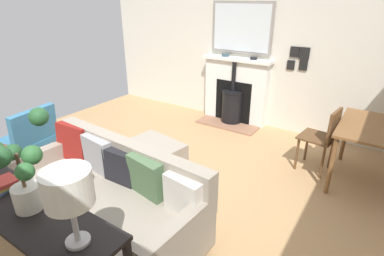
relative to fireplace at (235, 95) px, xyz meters
name	(u,v)px	position (x,y,z in m)	size (l,w,h in m)	color
ground_plane	(153,189)	(2.41, 0.16, -0.50)	(5.22, 5.81, 0.01)	tan
wall_left	(252,39)	(-0.20, 0.16, 0.93)	(0.12, 5.81, 2.85)	beige
fireplace	(235,95)	(0.00, 0.00, 0.00)	(0.58, 1.20, 1.13)	#93664C
mirror_over_mantel	(242,28)	(-0.11, 0.00, 1.11)	(0.04, 1.06, 0.81)	gray
mantel_bowl_near	(225,55)	(-0.02, -0.22, 0.67)	(0.13, 0.13, 0.04)	#334C56
mantel_bowl_far	(254,58)	(-0.02, 0.29, 0.67)	(0.11, 0.11, 0.04)	black
sofa	(107,196)	(3.12, 0.23, -0.13)	(0.96, 2.01, 0.83)	#B2B2B7
ottoman	(152,156)	(2.15, -0.07, -0.24)	(0.71, 0.78, 0.41)	#B2B2B7
armchair_accent	(28,136)	(2.90, -1.44, -0.03)	(0.75, 0.67, 0.84)	brown
console_table	(18,211)	(3.88, 0.23, 0.21)	(0.42, 1.79, 0.78)	black
table_lamp_far_end	(68,190)	(3.88, 0.90, 0.65)	(0.26, 0.26, 0.47)	#B2B2B7
potted_plant	(20,166)	(3.86, 0.39, 0.61)	(0.44, 0.41, 0.64)	silver
dining_table	(377,135)	(0.91, 2.21, 0.15)	(1.04, 0.80, 0.74)	brown
dining_chair_near_fireplace	(324,135)	(0.92, 1.67, 0.02)	(0.45, 0.45, 0.85)	brown
photo_gallery_row	(299,58)	(-0.12, 0.97, 0.72)	(0.02, 0.31, 0.35)	black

